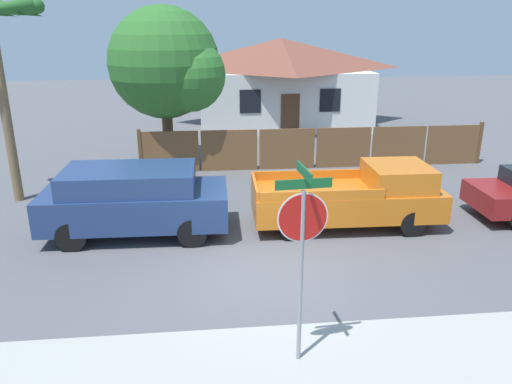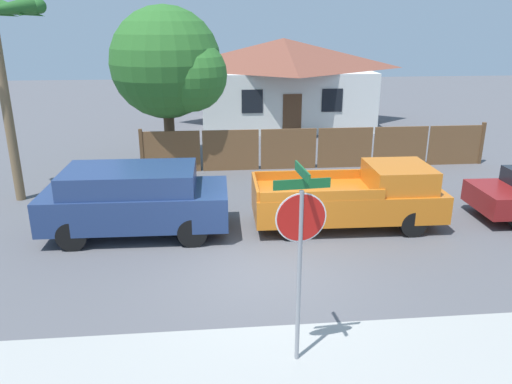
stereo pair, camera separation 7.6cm
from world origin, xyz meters
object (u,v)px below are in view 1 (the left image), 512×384
at_px(red_suv, 135,199).
at_px(stop_sign, 302,234).
at_px(house, 281,80).
at_px(oak_tree, 169,66).
at_px(orange_pickup, 355,197).

xyz_separation_m(red_suv, stop_sign, (3.24, -5.45, 1.25)).
bearing_deg(red_suv, house, 68.84).
xyz_separation_m(house, stop_sign, (-2.69, -19.90, -0.09)).
relative_size(oak_tree, orange_pickup, 1.17).
bearing_deg(stop_sign, house, 77.58).
bearing_deg(house, stop_sign, -97.68).
relative_size(house, orange_pickup, 1.84).
bearing_deg(house, red_suv, -112.31).
height_order(house, red_suv, house).
relative_size(house, stop_sign, 2.82).
height_order(red_suv, stop_sign, stop_sign).
xyz_separation_m(house, orange_pickup, (-0.17, -14.45, -1.49)).
distance_m(orange_pickup, stop_sign, 6.17).
height_order(oak_tree, stop_sign, oak_tree).
xyz_separation_m(oak_tree, red_suv, (-0.64, -6.53, -2.77)).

